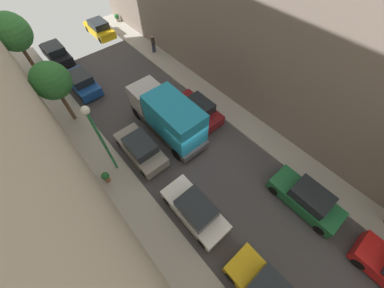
# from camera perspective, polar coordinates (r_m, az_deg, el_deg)

# --- Properties ---
(ground) EXTENTS (32.00, 32.00, 0.00)m
(ground) POSITION_cam_1_polar(r_m,az_deg,el_deg) (15.69, -0.15, -2.26)
(ground) COLOR #423F42
(sidewalk_left) EXTENTS (2.00, 44.00, 0.15)m
(sidewalk_left) POSITION_cam_1_polar(r_m,az_deg,el_deg) (14.60, -15.55, -12.83)
(sidewalk_left) COLOR #A8A399
(sidewalk_left) RESTS_ON ground
(sidewalk_right) EXTENTS (2.00, 44.00, 0.15)m
(sidewalk_right) POSITION_cam_1_polar(r_m,az_deg,el_deg) (18.04, 12.04, 6.66)
(sidewalk_right) COLOR #A8A399
(sidewalk_right) RESTS_ON ground
(parked_car_left_2) EXTENTS (1.78, 4.20, 1.57)m
(parked_car_left_2) POSITION_cam_1_polar(r_m,az_deg,el_deg) (13.11, 0.78, -16.64)
(parked_car_left_2) COLOR white
(parked_car_left_2) RESTS_ON ground
(parked_car_left_3) EXTENTS (1.78, 4.20, 1.57)m
(parked_car_left_3) POSITION_cam_1_polar(r_m,az_deg,el_deg) (15.41, -13.09, -1.18)
(parked_car_left_3) COLOR gray
(parked_car_left_3) RESTS_ON ground
(parked_car_left_4) EXTENTS (1.78, 4.20, 1.57)m
(parked_car_left_4) POSITION_cam_1_polar(r_m,az_deg,el_deg) (21.94, -26.54, 14.08)
(parked_car_left_4) COLOR #194799
(parked_car_left_4) RESTS_ON ground
(parked_car_left_5) EXTENTS (1.78, 4.20, 1.57)m
(parked_car_left_5) POSITION_cam_1_polar(r_m,az_deg,el_deg) (26.82, -31.61, 19.30)
(parked_car_left_5) COLOR black
(parked_car_left_5) RESTS_ON ground
(parked_car_right_2) EXTENTS (1.78, 4.20, 1.57)m
(parked_car_right_2) POSITION_cam_1_polar(r_m,az_deg,el_deg) (14.94, 27.36, -12.30)
(parked_car_right_2) COLOR #1E6638
(parked_car_right_2) RESTS_ON ground
(parked_car_right_3) EXTENTS (1.78, 4.20, 1.57)m
(parked_car_right_3) POSITION_cam_1_polar(r_m,az_deg,el_deg) (17.37, 1.54, 8.90)
(parked_car_right_3) COLOR maroon
(parked_car_right_3) RESTS_ON ground
(parked_car_right_4) EXTENTS (1.78, 4.20, 1.57)m
(parked_car_right_4) POSITION_cam_1_polar(r_m,az_deg,el_deg) (29.21, -22.75, 25.72)
(parked_car_right_4) COLOR gold
(parked_car_right_4) RESTS_ON ground
(delivery_truck) EXTENTS (2.26, 6.60, 3.38)m
(delivery_truck) POSITION_cam_1_polar(r_m,az_deg,el_deg) (15.55, -6.29, 7.27)
(delivery_truck) COLOR #4C4C51
(delivery_truck) RESTS_ON ground
(pedestrian) EXTENTS (0.40, 0.36, 1.72)m
(pedestrian) POSITION_cam_1_polar(r_m,az_deg,el_deg) (24.40, -9.97, 24.17)
(pedestrian) COLOR #2D334C
(pedestrian) RESTS_ON sidewalk_right
(street_tree_0) EXTENTS (2.49, 2.49, 4.87)m
(street_tree_0) POSITION_cam_1_polar(r_m,az_deg,el_deg) (17.63, -32.47, 13.51)
(street_tree_0) COLOR brown
(street_tree_0) RESTS_ON sidewalk_left
(street_tree_2) EXTENTS (2.85, 2.85, 5.57)m
(street_tree_2) POSITION_cam_1_polar(r_m,az_deg,el_deg) (23.60, -39.26, 21.36)
(street_tree_2) COLOR brown
(street_tree_2) RESTS_ON sidewalk_left
(potted_plant_0) EXTENTS (0.49, 0.49, 0.87)m
(potted_plant_0) POSITION_cam_1_polar(r_m,az_deg,el_deg) (15.02, -21.30, -7.87)
(potted_plant_0) COLOR brown
(potted_plant_0) RESTS_ON sidewalk_left
(potted_plant_1) EXTENTS (0.54, 0.54, 0.83)m
(potted_plant_1) POSITION_cam_1_polar(r_m,az_deg,el_deg) (31.30, -18.78, 28.47)
(potted_plant_1) COLOR #B2A899
(potted_plant_1) RESTS_ON sidewalk_right
(lamp_post) EXTENTS (0.44, 0.44, 5.64)m
(lamp_post) POSITION_cam_1_polar(r_m,az_deg,el_deg) (12.85, -23.08, 2.63)
(lamp_post) COLOR #26723F
(lamp_post) RESTS_ON sidewalk_left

